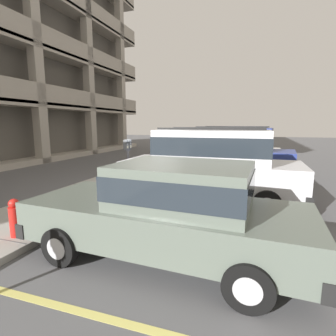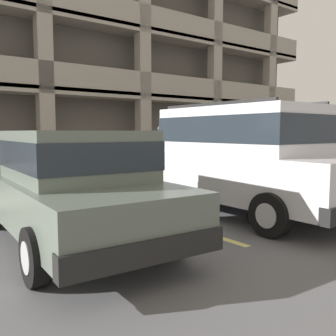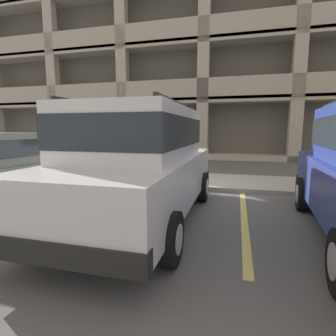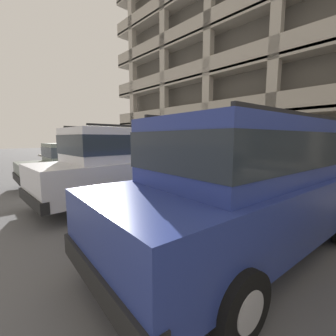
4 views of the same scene
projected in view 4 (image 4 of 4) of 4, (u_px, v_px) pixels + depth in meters
name	position (u px, v px, depth m)	size (l,w,h in m)	color
ground_plane	(184.00, 190.00, 7.75)	(80.00, 80.00, 0.10)	#565659
sidewalk	(207.00, 182.00, 8.62)	(40.00, 2.20, 0.12)	#9E9B93
parking_stall_lines	(194.00, 208.00, 5.60)	(13.31, 4.80, 0.01)	#DBD16B
silver_suv	(125.00, 161.00, 6.18)	(2.03, 4.78, 2.03)	silver
red_sedan	(81.00, 162.00, 8.65)	(2.00, 4.56, 1.54)	#5B665B
dark_hatchback	(247.00, 181.00, 3.37)	(2.31, 4.93, 2.03)	navy
parking_meter_near	(192.00, 151.00, 7.80)	(0.35, 0.12, 1.54)	#47474C
parking_meter_far	(103.00, 146.00, 12.59)	(0.35, 0.12, 1.55)	#47474C
parking_garage	(306.00, 55.00, 15.74)	(32.00, 10.00, 16.25)	#5C5851
fire_hydrant	(136.00, 164.00, 10.87)	(0.30, 0.30, 0.70)	red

